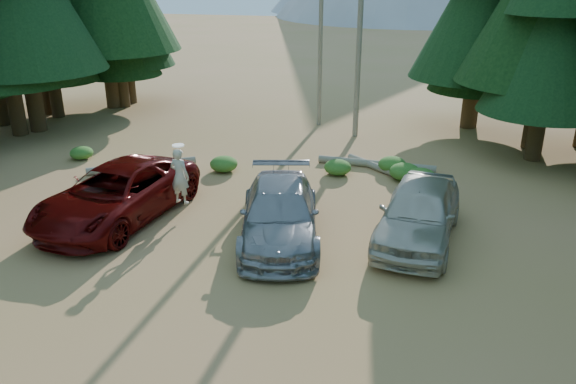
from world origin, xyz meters
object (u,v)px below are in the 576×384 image
silver_minivan_right (419,212)px  log_mid (378,167)px  log_left (142,166)px  frisbee_player (180,176)px  silver_minivan_center (280,214)px  red_pickup (117,194)px  log_right (376,164)px

silver_minivan_right → log_mid: (-1.68, 5.55, -0.72)m
log_left → frisbee_player: bearing=-81.3°
silver_minivan_center → silver_minivan_right: silver_minivan_right is taller
red_pickup → log_mid: size_ratio=1.85×
red_pickup → log_left: bearing=116.2°
red_pickup → log_left: 4.61m
silver_minivan_center → log_right: 7.10m
red_pickup → log_left: (-1.54, 4.29, -0.68)m
log_left → log_mid: 8.99m
log_left → log_mid: log_left is taller
red_pickup → log_left: red_pickup is taller
red_pickup → silver_minivan_center: size_ratio=1.12×
red_pickup → log_mid: 9.66m
frisbee_player → log_right: (5.37, 5.94, -1.13)m
log_right → silver_minivan_right: bearing=-70.9°
silver_minivan_center → log_left: bearing=132.6°
log_mid → red_pickup: bearing=-99.0°
silver_minivan_right → log_left: silver_minivan_right is taller
silver_minivan_center → log_right: bearing=59.5°
frisbee_player → red_pickup: bearing=36.9°
silver_minivan_center → log_left: (-6.65, 4.34, -0.62)m
frisbee_player → log_left: 4.90m
log_left → log_right: log_left is taller
frisbee_player → log_left: size_ratio=0.46×
silver_minivan_center → log_mid: silver_minivan_center is taller
red_pickup → log_right: size_ratio=1.31×
silver_minivan_center → log_right: (1.97, 6.79, -0.62)m
red_pickup → silver_minivan_right: silver_minivan_right is taller
frisbee_player → silver_minivan_center: bearing=177.4°
log_left → log_mid: size_ratio=1.28×
red_pickup → silver_minivan_center: red_pickup is taller
log_mid → silver_minivan_right: bearing=-33.8°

